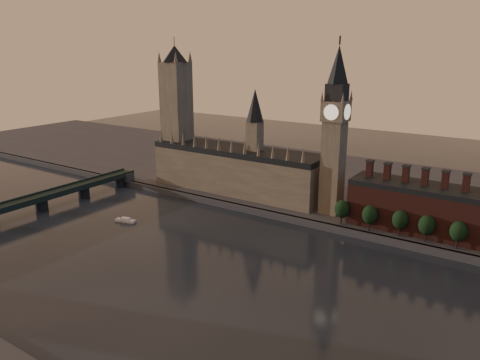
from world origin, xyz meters
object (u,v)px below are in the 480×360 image
Objects in this scene: victoria_tower at (177,109)px; westminster_bridge at (13,208)px; big_ben at (335,130)px; river_boat at (126,220)px.

victoria_tower reaches higher than westminster_bridge.
big_ben reaches higher than westminster_bridge.
westminster_bridge is (-35.00, -117.70, -51.65)m from victoria_tower.
big_ben is 7.72× the size of river_boat.
big_ben is at bearing 34.33° from westminster_bridge.
big_ben is 205.83m from westminster_bridge.
victoria_tower is 103.68m from river_boat.
westminster_bridge is (-165.00, -112.70, -49.39)m from big_ben.
victoria_tower is 7.79× the size of river_boat.
river_boat is (26.76, -81.62, -58.07)m from victoria_tower.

